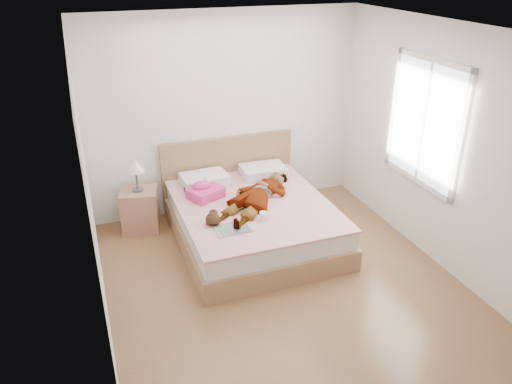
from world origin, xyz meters
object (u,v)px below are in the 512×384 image
(bed, at_px, (251,217))
(coffee_mug, at_px, (264,216))
(woman, at_px, (257,192))
(magazine, at_px, (233,229))
(plush_toy, at_px, (213,218))
(phone, at_px, (207,180))
(nightstand, at_px, (140,207))
(towel, at_px, (205,191))

(bed, bearing_deg, coffee_mug, -93.47)
(woman, bearing_deg, coffee_mug, -54.62)
(magazine, distance_m, plush_toy, 0.27)
(phone, distance_m, magazine, 0.99)
(magazine, bearing_deg, nightstand, 123.19)
(bed, height_order, coffee_mug, bed)
(coffee_mug, bearing_deg, towel, 120.72)
(woman, relative_size, plush_toy, 5.73)
(bed, distance_m, coffee_mug, 0.59)
(woman, distance_m, magazine, 0.75)
(plush_toy, height_order, nightstand, nightstand)
(bed, bearing_deg, magazine, -124.21)
(bed, height_order, plush_toy, bed)
(phone, xyz_separation_m, coffee_mug, (0.40, -0.89, -0.13))
(woman, relative_size, coffee_mug, 11.42)
(towel, xyz_separation_m, plush_toy, (-0.08, -0.66, -0.01))
(phone, distance_m, coffee_mug, 0.98)
(magazine, bearing_deg, phone, 91.41)
(bed, xyz_separation_m, magazine, (-0.41, -0.61, 0.24))
(magazine, xyz_separation_m, coffee_mug, (0.38, 0.08, 0.04))
(phone, distance_m, plush_toy, 0.79)
(bed, xyz_separation_m, coffee_mug, (-0.03, -0.52, 0.28))
(woman, distance_m, plush_toy, 0.74)
(woman, height_order, phone, woman)
(coffee_mug, distance_m, nightstand, 1.71)
(phone, relative_size, towel, 0.19)
(towel, bearing_deg, nightstand, 151.70)
(bed, bearing_deg, phone, 139.98)
(phone, bearing_deg, coffee_mug, -108.92)
(woman, distance_m, phone, 0.64)
(phone, relative_size, nightstand, 0.10)
(towel, relative_size, plush_toy, 1.80)
(phone, bearing_deg, woman, -82.07)
(towel, relative_size, nightstand, 0.50)
(woman, height_order, bed, bed)
(phone, distance_m, bed, 0.70)
(bed, xyz_separation_m, nightstand, (-1.24, 0.66, 0.04))
(plush_toy, bearing_deg, nightstand, 121.85)
(towel, height_order, plush_toy, towel)
(phone, height_order, towel, same)
(towel, height_order, nightstand, nightstand)
(nightstand, bearing_deg, coffee_mug, -44.36)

